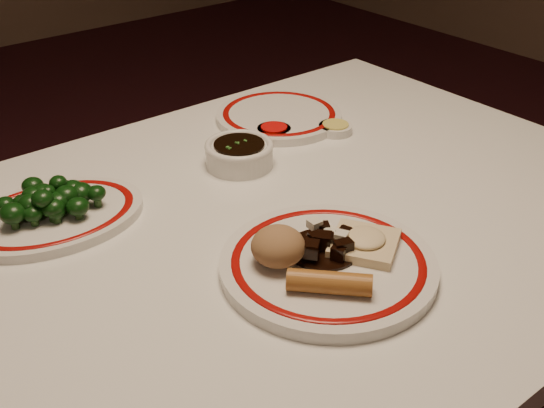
{
  "coord_description": "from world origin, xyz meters",
  "views": [
    {
      "loc": [
        -0.58,
        -0.68,
        1.3
      ],
      "look_at": [
        -0.05,
        -0.03,
        0.8
      ],
      "focal_mm": 45.0,
      "sensor_mm": 36.0,
      "label": 1
    }
  ],
  "objects_px": {
    "soy_bowl": "(239,155)",
    "main_plate": "(328,265)",
    "fried_wonton": "(364,242)",
    "rice_mound": "(278,246)",
    "spring_roll": "(329,282)",
    "stirfry_heap": "(326,243)",
    "dining_table": "(285,263)",
    "broccoli_plate": "(52,216)",
    "broccoli_pile": "(50,200)"
  },
  "relations": [
    {
      "from": "dining_table",
      "to": "stirfry_heap",
      "type": "relative_size",
      "value": 11.99
    },
    {
      "from": "rice_mound",
      "to": "spring_roll",
      "type": "relative_size",
      "value": 0.68
    },
    {
      "from": "broccoli_plate",
      "to": "spring_roll",
      "type": "bearing_deg",
      "value": -64.57
    },
    {
      "from": "main_plate",
      "to": "soy_bowl",
      "type": "distance_m",
      "value": 0.34
    },
    {
      "from": "dining_table",
      "to": "spring_roll",
      "type": "relative_size",
      "value": 11.32
    },
    {
      "from": "rice_mound",
      "to": "spring_roll",
      "type": "distance_m",
      "value": 0.09
    },
    {
      "from": "dining_table",
      "to": "rice_mound",
      "type": "height_order",
      "value": "rice_mound"
    },
    {
      "from": "spring_roll",
      "to": "broccoli_pile",
      "type": "relative_size",
      "value": 0.69
    },
    {
      "from": "rice_mound",
      "to": "spring_roll",
      "type": "bearing_deg",
      "value": -83.6
    },
    {
      "from": "dining_table",
      "to": "soy_bowl",
      "type": "distance_m",
      "value": 0.21
    },
    {
      "from": "spring_roll",
      "to": "broccoli_plate",
      "type": "bearing_deg",
      "value": 71.63
    },
    {
      "from": "dining_table",
      "to": "soy_bowl",
      "type": "relative_size",
      "value": 10.28
    },
    {
      "from": "spring_roll",
      "to": "broccoli_pile",
      "type": "height_order",
      "value": "broccoli_pile"
    },
    {
      "from": "fried_wonton",
      "to": "broccoli_plate",
      "type": "xyz_separation_m",
      "value": [
        -0.3,
        0.36,
        -0.02
      ]
    },
    {
      "from": "rice_mound",
      "to": "stirfry_heap",
      "type": "xyz_separation_m",
      "value": [
        0.07,
        -0.02,
        -0.01
      ]
    },
    {
      "from": "stirfry_heap",
      "to": "broccoli_plate",
      "type": "relative_size",
      "value": 0.33
    },
    {
      "from": "broccoli_plate",
      "to": "broccoli_pile",
      "type": "relative_size",
      "value": 1.97
    },
    {
      "from": "spring_roll",
      "to": "fried_wonton",
      "type": "height_order",
      "value": "spring_roll"
    },
    {
      "from": "spring_roll",
      "to": "stirfry_heap",
      "type": "height_order",
      "value": "stirfry_heap"
    },
    {
      "from": "rice_mound",
      "to": "broccoli_pile",
      "type": "distance_m",
      "value": 0.36
    },
    {
      "from": "dining_table",
      "to": "fried_wonton",
      "type": "height_order",
      "value": "fried_wonton"
    },
    {
      "from": "spring_roll",
      "to": "broccoli_pile",
      "type": "bearing_deg",
      "value": 71.79
    },
    {
      "from": "spring_roll",
      "to": "soy_bowl",
      "type": "bearing_deg",
      "value": 26.07
    },
    {
      "from": "broccoli_pile",
      "to": "fried_wonton",
      "type": "bearing_deg",
      "value": -50.66
    },
    {
      "from": "main_plate",
      "to": "rice_mound",
      "type": "relative_size",
      "value": 4.85
    },
    {
      "from": "stirfry_heap",
      "to": "broccoli_pile",
      "type": "bearing_deg",
      "value": 127.16
    },
    {
      "from": "dining_table",
      "to": "main_plate",
      "type": "height_order",
      "value": "main_plate"
    },
    {
      "from": "main_plate",
      "to": "soy_bowl",
      "type": "relative_size",
      "value": 3.0
    },
    {
      "from": "main_plate",
      "to": "stirfry_heap",
      "type": "height_order",
      "value": "stirfry_heap"
    },
    {
      "from": "rice_mound",
      "to": "dining_table",
      "type": "bearing_deg",
      "value": 46.2
    },
    {
      "from": "fried_wonton",
      "to": "soy_bowl",
      "type": "height_order",
      "value": "same"
    },
    {
      "from": "soy_bowl",
      "to": "main_plate",
      "type": "bearing_deg",
      "value": -105.77
    },
    {
      "from": "main_plate",
      "to": "fried_wonton",
      "type": "bearing_deg",
      "value": -9.53
    },
    {
      "from": "stirfry_heap",
      "to": "soy_bowl",
      "type": "distance_m",
      "value": 0.31
    },
    {
      "from": "spring_roll",
      "to": "soy_bowl",
      "type": "xyz_separation_m",
      "value": [
        0.14,
        0.37,
        -0.01
      ]
    },
    {
      "from": "main_plate",
      "to": "broccoli_pile",
      "type": "relative_size",
      "value": 2.27
    },
    {
      "from": "stirfry_heap",
      "to": "rice_mound",
      "type": "bearing_deg",
      "value": 164.32
    },
    {
      "from": "broccoli_plate",
      "to": "soy_bowl",
      "type": "xyz_separation_m",
      "value": [
        0.33,
        -0.03,
        0.01
      ]
    },
    {
      "from": "dining_table",
      "to": "stirfry_heap",
      "type": "height_order",
      "value": "stirfry_heap"
    },
    {
      "from": "main_plate",
      "to": "broccoli_pile",
      "type": "distance_m",
      "value": 0.42
    },
    {
      "from": "spring_roll",
      "to": "stirfry_heap",
      "type": "xyz_separation_m",
      "value": [
        0.06,
        0.07,
        -0.0
      ]
    },
    {
      "from": "fried_wonton",
      "to": "broccoli_pile",
      "type": "height_order",
      "value": "broccoli_pile"
    },
    {
      "from": "dining_table",
      "to": "broccoli_plate",
      "type": "height_order",
      "value": "broccoli_plate"
    },
    {
      "from": "dining_table",
      "to": "soy_bowl",
      "type": "height_order",
      "value": "soy_bowl"
    },
    {
      "from": "spring_roll",
      "to": "dining_table",
      "type": "bearing_deg",
      "value": 20.47
    },
    {
      "from": "rice_mound",
      "to": "broccoli_pile",
      "type": "height_order",
      "value": "rice_mound"
    },
    {
      "from": "dining_table",
      "to": "stirfry_heap",
      "type": "distance_m",
      "value": 0.18
    },
    {
      "from": "fried_wonton",
      "to": "spring_roll",
      "type": "bearing_deg",
      "value": -158.69
    },
    {
      "from": "rice_mound",
      "to": "soy_bowl",
      "type": "distance_m",
      "value": 0.32
    },
    {
      "from": "fried_wonton",
      "to": "dining_table",
      "type": "bearing_deg",
      "value": 92.72
    }
  ]
}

